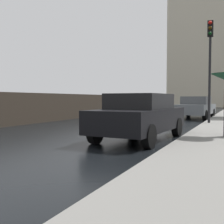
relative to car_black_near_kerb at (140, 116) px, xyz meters
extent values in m
cube|color=gray|center=(2.34, -5.63, -0.71)|extent=(2.20, 60.00, 0.14)
cube|color=black|center=(0.00, -0.01, -0.12)|extent=(2.05, 4.30, 0.67)
cube|color=black|center=(0.00, 0.02, 0.46)|extent=(1.71, 2.28, 0.48)
cylinder|color=black|center=(-0.74, 1.43, -0.45)|extent=(0.26, 0.66, 0.65)
cylinder|color=black|center=(0.91, 1.32, -0.45)|extent=(0.26, 0.66, 0.65)
cylinder|color=black|center=(-0.91, -1.34, -0.45)|extent=(0.26, 0.66, 0.65)
cylinder|color=black|center=(0.74, -1.44, -0.45)|extent=(0.26, 0.66, 0.65)
cube|color=slate|center=(0.23, 10.84, -0.15)|extent=(2.18, 4.33, 0.63)
cube|color=#494D50|center=(0.22, 10.81, 0.43)|extent=(1.77, 2.05, 0.52)
cylinder|color=black|center=(-0.51, 12.29, -0.46)|extent=(0.27, 0.64, 0.63)
cylinder|color=black|center=(1.18, 12.15, -0.46)|extent=(0.27, 0.64, 0.63)
cylinder|color=black|center=(-0.73, 9.53, -0.46)|extent=(0.27, 0.64, 0.63)
cylinder|color=black|center=(0.96, 9.39, -0.46)|extent=(0.27, 0.64, 0.63)
cylinder|color=black|center=(1.53, 5.88, 1.45)|extent=(0.12, 0.12, 4.18)
cube|color=black|center=(1.53, 5.88, 3.92)|extent=(0.26, 0.26, 0.75)
sphere|color=red|center=(1.53, 5.71, 4.17)|extent=(0.17, 0.17, 0.17)
sphere|color=#392405|center=(1.53, 5.71, 3.92)|extent=(0.17, 0.17, 0.17)
sphere|color=black|center=(1.53, 5.71, 3.67)|extent=(0.17, 0.17, 0.17)
cube|color=beige|center=(-1.10, 40.03, 9.91)|extent=(14.17, 6.97, 21.38)
camera|label=1|loc=(2.90, -8.44, 0.53)|focal=44.65mm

